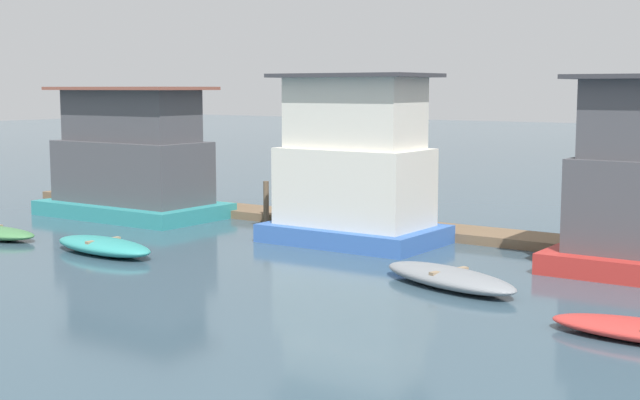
{
  "coord_description": "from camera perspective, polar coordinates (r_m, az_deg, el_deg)",
  "views": [
    {
      "loc": [
        15.79,
        -23.73,
        4.89
      ],
      "look_at": [
        0.0,
        -1.0,
        1.4
      ],
      "focal_mm": 50.0,
      "sensor_mm": 36.0,
      "label": 1
    }
  ],
  "objects": [
    {
      "name": "dinghy_teal",
      "position": [
        27.16,
        -13.7,
        -2.87
      ],
      "size": [
        4.13,
        1.76,
        0.48
      ],
      "color": "teal",
      "rests_on": "ground_plane"
    },
    {
      "name": "mooring_post_far_right",
      "position": [
        35.73,
        -10.23,
        0.78
      ],
      "size": [
        0.27,
        0.27,
        1.94
      ],
      "primitive_type": "cylinder",
      "color": "brown",
      "rests_on": "ground_plane"
    },
    {
      "name": "mooring_post_centre",
      "position": [
        35.4,
        -9.65,
        0.44
      ],
      "size": [
        0.22,
        0.22,
        1.6
      ],
      "primitive_type": "cylinder",
      "color": "#846B4C",
      "rests_on": "ground_plane"
    },
    {
      "name": "ground_plane",
      "position": [
        28.92,
        1.13,
        -2.55
      ],
      "size": [
        200.0,
        200.0,
        0.0
      ],
      "primitive_type": "plane",
      "color": "#385160"
    },
    {
      "name": "houseboat_blue",
      "position": [
        28.11,
        2.21,
        2.01
      ],
      "size": [
        5.4,
        3.49,
        5.33
      ],
      "color": "#3866B7",
      "rests_on": "ground_plane"
    },
    {
      "name": "mooring_post_near_right",
      "position": [
        32.21,
        -3.47,
        -0.16
      ],
      "size": [
        0.2,
        0.2,
        1.55
      ],
      "primitive_type": "cylinder",
      "color": "brown",
      "rests_on": "ground_plane"
    },
    {
      "name": "dock_walkway",
      "position": [
        31.03,
        3.75,
        -1.62
      ],
      "size": [
        33.8,
        1.93,
        0.3
      ],
      "primitive_type": "cube",
      "color": "brown",
      "rests_on": "ground_plane"
    },
    {
      "name": "houseboat_teal",
      "position": [
        34.72,
        -11.96,
        2.48
      ],
      "size": [
        7.06,
        3.98,
        4.93
      ],
      "color": "teal",
      "rests_on": "ground_plane"
    },
    {
      "name": "dinghy_grey",
      "position": [
        22.3,
        8.25,
        -4.93
      ],
      "size": [
        4.44,
        2.71,
        0.47
      ],
      "color": "gray",
      "rests_on": "ground_plane"
    }
  ]
}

